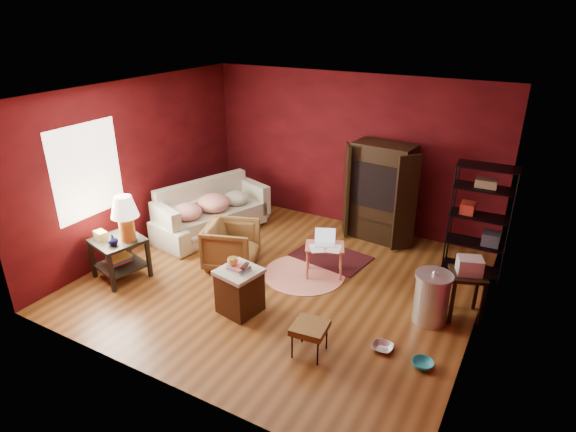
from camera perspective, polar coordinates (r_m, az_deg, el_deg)
name	(u,v)px	position (r m, az deg, el deg)	size (l,w,h in m)	color
room	(278,195)	(6.76, -1.18, 2.56)	(5.54, 5.04, 2.84)	brown
sofa	(212,210)	(8.84, -9.04, 0.70)	(2.20, 0.64, 0.86)	#B3B29B
armchair	(232,243)	(7.66, -6.71, -3.20)	(0.77, 0.72, 0.79)	black
pet_bowl_steel	(383,341)	(6.10, 11.19, -14.34)	(0.26, 0.06, 0.26)	silver
pet_bowl_turquoise	(424,358)	(5.96, 15.77, -15.91)	(0.25, 0.08, 0.25)	teal
vase	(113,240)	(7.44, -20.07, -2.69)	(0.16, 0.16, 0.16)	#0B0C38
mug	(233,260)	(6.37, -6.58, -5.25)	(0.13, 0.11, 0.13)	#FAE77A
side_table	(122,230)	(7.52, -19.10, -1.55)	(0.82, 0.82, 1.33)	black
sofa_cushions	(211,211)	(8.83, -9.16, 0.59)	(1.44, 2.20, 0.86)	#B3B29B
hamper	(240,290)	(6.57, -5.75, -8.69)	(0.60, 0.60, 0.73)	#462710
footstool	(310,329)	(5.81, 2.61, -13.19)	(0.44, 0.44, 0.41)	black
rug_round	(304,274)	(7.54, 1.91, -6.87)	(1.56, 1.56, 0.01)	white
rug_oriental	(331,256)	(8.04, 5.11, -4.79)	(1.31, 0.97, 0.01)	#4E151A
laptop_desk	(325,249)	(7.35, 4.37, -3.87)	(0.70, 0.62, 0.72)	#E17F67
tv_armoire	(381,191)	(8.47, 10.94, 2.95)	(1.36, 0.79, 1.73)	black
wire_shelving	(481,217)	(7.65, 21.92, -0.14)	(0.88, 0.41, 1.77)	black
small_stand	(468,273)	(6.69, 20.59, -6.37)	(0.57, 0.57, 0.88)	black
trash_can	(431,298)	(6.61, 16.64, -9.24)	(0.52, 0.52, 0.76)	white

